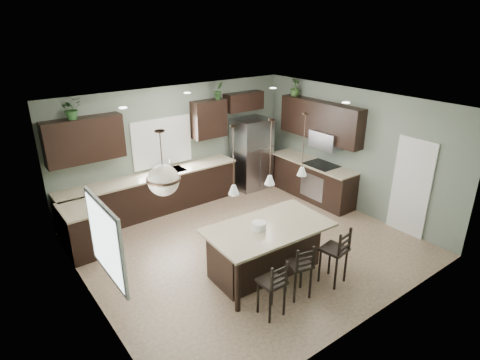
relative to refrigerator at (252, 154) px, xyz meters
name	(u,v)px	position (x,y,z in m)	size (l,w,h in m)	color
ground	(248,245)	(-1.90, -2.30, -0.93)	(6.00, 6.00, 0.00)	#9E8466
pantry_door	(411,187)	(1.07, -3.85, 0.09)	(0.04, 0.82, 2.04)	white
window_back	(162,142)	(-2.30, 0.43, 0.62)	(1.35, 0.02, 1.00)	white
window_left	(105,241)	(-4.89, -3.10, 0.62)	(0.02, 1.10, 1.00)	white
left_return_cabs	(81,232)	(-4.60, -0.60, -0.48)	(0.60, 0.90, 0.90)	black
left_return_countertop	(78,209)	(-4.58, -0.60, -0.01)	(0.66, 0.96, 0.04)	#B9A98B
back_lower_cabs	(153,195)	(-2.75, 0.15, -0.48)	(4.20, 0.60, 0.90)	black
back_countertop	(152,176)	(-2.75, 0.13, -0.01)	(4.20, 0.66, 0.04)	#B9A98B
sink_inset	(170,171)	(-2.30, 0.13, 0.01)	(0.70, 0.45, 0.01)	gray
faucet	(170,165)	(-2.30, 0.10, 0.16)	(0.02, 0.02, 0.28)	silver
back_upper_left	(84,140)	(-4.05, 0.28, 1.02)	(1.55, 0.34, 0.90)	black
back_upper_right	(209,119)	(-1.10, 0.28, 1.02)	(0.85, 0.34, 0.90)	black
fridge_header	(244,101)	(-0.05, 0.28, 1.32)	(1.05, 0.34, 0.45)	black
right_lower_cabs	(312,180)	(0.80, -1.43, -0.48)	(0.60, 2.35, 0.90)	black
right_countertop	(313,163)	(0.78, -1.43, -0.01)	(0.66, 2.35, 0.04)	#B9A98B
cooktop	(321,165)	(0.78, -1.70, 0.02)	(0.58, 0.75, 0.02)	black
wall_oven_front	(311,187)	(0.49, -1.70, -0.48)	(0.01, 0.72, 0.60)	gray
right_upper_cabs	(320,120)	(0.93, -1.43, 1.02)	(0.34, 2.35, 0.90)	black
microwave	(326,140)	(0.88, -1.70, 0.62)	(0.40, 0.75, 0.40)	gray
refrigerator	(252,154)	(0.00, 0.00, 0.00)	(0.90, 0.74, 1.85)	#94939B
kitchen_island	(268,250)	(-2.19, -3.23, -0.46)	(2.13, 1.21, 0.92)	black
serving_dish	(259,226)	(-2.39, -3.22, 0.07)	(0.24, 0.24, 0.14)	white
bar_stool_left	(271,287)	(-2.85, -4.09, -0.44)	(0.36, 0.36, 0.98)	black
bar_stool_center	(299,270)	(-2.21, -4.01, -0.43)	(0.36, 0.36, 0.98)	black
bar_stool_right	(334,255)	(-1.48, -4.10, -0.40)	(0.39, 0.39, 1.05)	black
pendant_left	(234,161)	(-2.89, -3.20, 1.32)	(0.17, 0.17, 1.10)	white
pendant_center	(271,152)	(-2.19, -3.23, 1.32)	(0.17, 0.17, 1.10)	white
pendant_right	(304,145)	(-1.49, -3.26, 1.32)	(0.17, 0.17, 1.10)	white
chandelier	(162,163)	(-3.86, -2.82, 1.38)	(0.50, 0.50, 0.98)	beige
plant_back_left	(71,109)	(-4.21, 0.25, 1.68)	(0.37, 0.32, 0.42)	#234C21
plant_back_right	(218,90)	(-0.83, 0.25, 1.68)	(0.23, 0.18, 0.42)	#2A5023
plant_right_wall	(295,87)	(0.90, -0.56, 1.69)	(0.24, 0.24, 0.43)	#325324
room_shell	(249,165)	(-1.90, -2.30, 0.77)	(6.00, 6.00, 6.00)	slate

